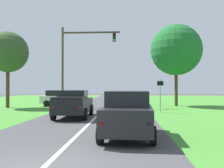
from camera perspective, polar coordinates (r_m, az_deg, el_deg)
ground_plane at (r=17.89m, az=-3.79°, el=-7.55°), size 120.00×120.00×0.00m
red_suv_near at (r=11.07m, az=3.60°, el=-6.46°), size 2.37×4.60×1.99m
pickup_truck_lead at (r=18.08m, az=-8.60°, el=-4.32°), size 2.38×4.97×1.92m
traffic_light at (r=27.61m, az=-8.03°, el=6.31°), size 6.27×0.40×8.52m
keep_moving_sign at (r=21.65m, az=10.72°, el=-1.61°), size 0.60×0.09×2.80m
oak_tree_right at (r=29.70m, az=14.12°, el=7.39°), size 5.72×5.72×9.15m
crossing_suv_far at (r=28.91m, az=-11.43°, el=-3.05°), size 4.29×2.12×1.76m
extra_tree_1 at (r=28.54m, az=-22.24°, el=6.58°), size 4.19×4.19×7.83m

